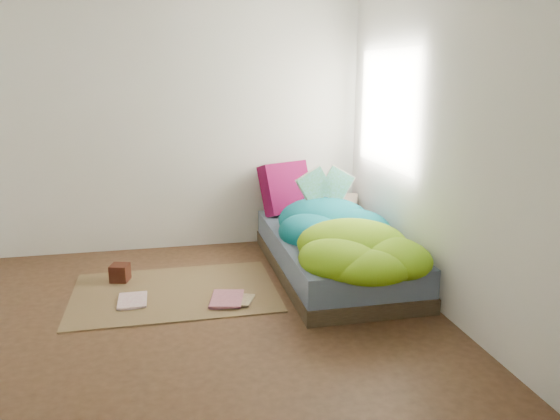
% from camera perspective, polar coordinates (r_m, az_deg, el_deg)
% --- Properties ---
extents(ground, '(3.50, 3.50, 0.00)m').
position_cam_1_polar(ground, '(3.99, -8.49, -11.39)').
color(ground, '#3F2818').
rests_on(ground, ground).
extents(room_walls, '(3.54, 3.54, 2.62)m').
position_cam_1_polar(room_walls, '(3.61, -9.26, 12.65)').
color(room_walls, silver).
rests_on(room_walls, ground).
extents(bed, '(1.00, 2.00, 0.34)m').
position_cam_1_polar(bed, '(4.80, 5.56, -4.62)').
color(bed, '#31271B').
rests_on(bed, ground).
extents(duvet, '(0.96, 1.84, 0.34)m').
position_cam_1_polar(duvet, '(4.49, 6.51, -1.38)').
color(duvet, '#076A76').
rests_on(duvet, bed).
extents(rug, '(1.60, 1.10, 0.01)m').
position_cam_1_polar(rug, '(4.48, -10.92, -8.42)').
color(rug, brown).
rests_on(rug, ground).
extents(pillow_floral, '(0.70, 0.58, 0.13)m').
position_cam_1_polar(pillow_floral, '(5.51, 4.91, 0.49)').
color(pillow_floral, beige).
rests_on(pillow_floral, bed).
extents(pillow_magenta, '(0.52, 0.35, 0.50)m').
position_cam_1_polar(pillow_magenta, '(5.41, 0.63, 2.29)').
color(pillow_magenta, '#450422').
rests_on(pillow_magenta, bed).
extents(open_book, '(0.44, 0.12, 0.27)m').
position_cam_1_polar(open_book, '(4.95, 4.86, 3.73)').
color(open_book, green).
rests_on(open_book, duvet).
extents(wooden_box, '(0.18, 0.18, 0.14)m').
position_cam_1_polar(wooden_box, '(4.78, -16.38, -6.30)').
color(wooden_box, '#3A150D').
rests_on(wooden_box, rug).
extents(floor_book_a, '(0.22, 0.29, 0.02)m').
position_cam_1_polar(floor_book_a, '(4.36, -16.59, -9.19)').
color(floor_book_a, silver).
rests_on(floor_book_a, rug).
extents(floor_book_b, '(0.31, 0.37, 0.03)m').
position_cam_1_polar(floor_book_b, '(4.25, -7.23, -9.24)').
color(floor_book_b, '#BE6D83').
rests_on(floor_book_b, rug).
extents(floor_book_c, '(0.35, 0.31, 0.02)m').
position_cam_1_polar(floor_book_c, '(4.15, -5.28, -9.89)').
color(floor_book_c, tan).
rests_on(floor_book_c, rug).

